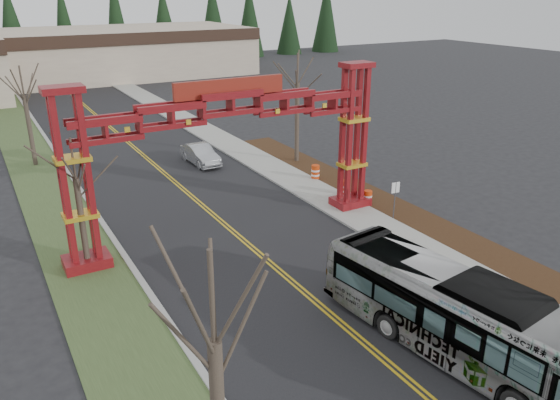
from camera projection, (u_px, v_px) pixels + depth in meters
road at (189, 195)px, 36.25m from camera, size 12.00×110.00×0.02m
lane_line_left at (188, 195)px, 36.19m from camera, size 0.12×100.00×0.01m
lane_line_right at (191, 194)px, 36.30m from camera, size 0.12×100.00×0.01m
curb_right at (270, 179)px, 39.07m from camera, size 0.30×110.00×0.15m
sidewalk_right at (288, 175)px, 39.74m from camera, size 2.60×110.00×0.14m
landscape_strip at (474, 247)px, 28.84m from camera, size 2.60×50.00×0.12m
grass_median at (63, 218)px, 32.53m from camera, size 4.00×110.00×0.08m
curb_left at (95, 211)px, 33.37m from camera, size 0.30×110.00×0.15m
gateway_arch at (231, 129)px, 28.41m from camera, size 18.20×1.60×8.90m
retail_building_east at (120, 52)px, 83.97m from camera, size 38.00×20.30×7.00m
conifer_treeline at (38, 29)px, 88.10m from camera, size 116.10×5.60×13.00m
transit_bus at (460, 317)px, 19.94m from camera, size 4.31×12.05×3.28m
silver_sedan at (200, 155)px, 42.31m from camera, size 1.75×4.61×1.50m
bare_tree_median_near at (214, 343)px, 11.66m from camera, size 3.33×3.33×8.04m
bare_tree_median_mid at (76, 179)px, 25.05m from camera, size 2.95×2.95×6.63m
bare_tree_median_far at (24, 96)px, 40.25m from camera, size 3.32×3.32×7.58m
bare_tree_right_far at (297, 84)px, 40.83m from camera, size 3.34×3.34×8.37m
street_sign at (395, 193)px, 31.78m from camera, size 0.53×0.09×2.35m
barrel_south at (368, 198)px, 34.32m from camera, size 0.53×0.53×0.99m
barrel_mid at (345, 188)px, 35.88m from camera, size 0.58×0.58×1.08m
barrel_north at (315, 173)px, 38.85m from camera, size 0.59×0.59×1.10m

